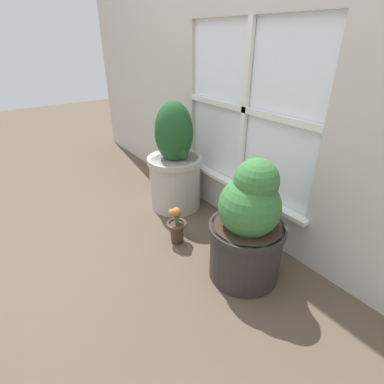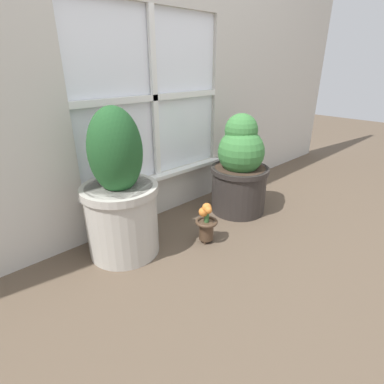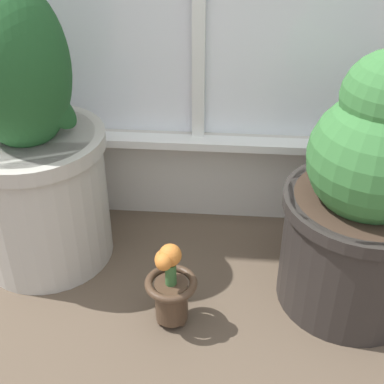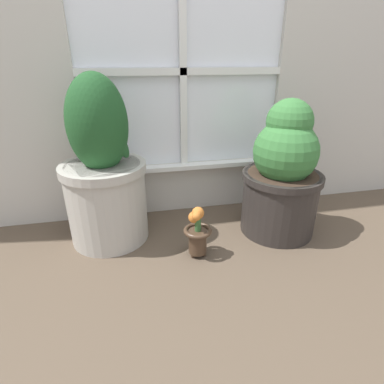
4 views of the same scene
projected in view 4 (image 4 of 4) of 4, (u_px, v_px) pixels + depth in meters
The scene contains 4 objects.
ground_plane at pixel (211, 269), 1.31m from camera, with size 10.00×10.00×0.00m, color brown.
potted_plant_left at pixel (104, 175), 1.41m from camera, with size 0.40×0.40×0.80m.
potted_plant_right at pixel (282, 176), 1.49m from camera, with size 0.40×0.40×0.68m.
flower_vase at pixel (197, 232), 1.35m from camera, with size 0.13×0.13×0.25m.
Camera 4 is at (-0.30, -1.01, 0.84)m, focal length 28.00 mm.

